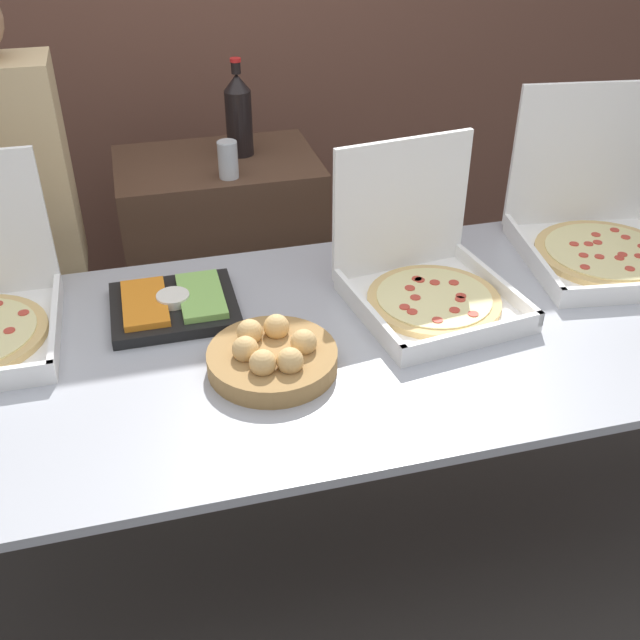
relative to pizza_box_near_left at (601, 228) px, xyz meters
The scene contains 11 objects.
ground_plane 1.38m from the pizza_box_near_left, 166.58° to the right, with size 16.00×16.00×0.00m, color #423D38.
brick_wall_behind 1.80m from the pizza_box_near_left, 122.36° to the left, with size 10.00×0.06×2.80m.
buffet_table 0.98m from the pizza_box_near_left, 166.58° to the right, with size 2.45×0.99×0.91m.
pizza_box_near_left is the anchor object (origin of this frame).
pizza_box_near_right 0.63m from the pizza_box_near_left, 168.42° to the right, with size 0.46×0.48×0.41m.
veggie_tray 1.29m from the pizza_box_near_left, behind, with size 0.33×0.29×0.05m.
bread_basket 1.13m from the pizza_box_near_left, 163.24° to the right, with size 0.31×0.31×0.10m.
sideboard_podium 1.38m from the pizza_box_near_left, 144.95° to the left, with size 0.70×0.48×1.03m.
soda_bottle 1.25m from the pizza_box_near_left, 141.07° to the left, with size 0.09×0.09×0.33m.
soda_can_silver 1.19m from the pizza_box_near_left, 150.81° to the left, with size 0.07×0.07×0.12m.
person_guest_plaid 1.81m from the pizza_box_near_left, 163.04° to the left, with size 0.40×0.22×1.68m.
Camera 1 is at (-0.40, -1.53, 2.01)m, focal length 42.00 mm.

